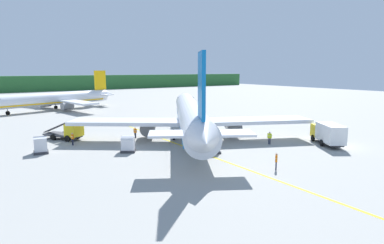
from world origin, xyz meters
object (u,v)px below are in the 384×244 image
Objects in this scene: airliner_mid_apron at (57,99)px; service_truck_fuel at (69,132)px; service_truck_baggage at (328,133)px; cargo_container_far at (128,144)px; cargo_container_near at (41,145)px; crew_loader_right at (270,137)px; cargo_container_mid at (212,146)px; crew_supervisor at (135,132)px; crew_marshaller at (72,138)px; airliner_foreground at (191,116)px; crew_loader_left at (276,160)px.

airliner_mid_apron is 38.95m from service_truck_fuel.
cargo_container_far is (-24.14, 11.55, -0.67)m from service_truck_baggage.
service_truck_baggage is 37.35m from cargo_container_near.
service_truck_baggage is 7.89m from crew_loader_right.
cargo_container_far is (-8.31, 6.38, 0.08)m from cargo_container_mid.
crew_loader_right is at bearing -21.50° from cargo_container_far.
cargo_container_mid reaches higher than crew_supervisor.
crew_marshaller is at bearing -98.84° from airliner_mid_apron.
service_truck_baggage is at bearing -18.09° from cargo_container_mid.
airliner_foreground is 11.71m from crew_loader_right.
cargo_container_near is 4.84m from crew_marshaller.
airliner_foreground reaches higher than crew_loader_left.
cargo_container_mid is 1.18× the size of crew_supervisor.
crew_marshaller is (-4.89, 7.45, 0.07)m from cargo_container_far.
crew_loader_right is (17.73, -6.99, 0.08)m from cargo_container_far.
cargo_container_near reaches higher than cargo_container_far.
cargo_container_near reaches higher than crew_marshaller.
crew_loader_left is (-14.47, -3.84, -0.58)m from service_truck_baggage.
airliner_foreground is at bearing -30.67° from service_truck_fuel.
cargo_container_far is at bearing 158.50° from crew_loader_right.
service_truck_baggage is at bearing -26.77° from cargo_container_near.
crew_marshaller is 9.02m from crew_supervisor.
service_truck_baggage is 26.77m from cargo_container_far.
cargo_container_mid reaches higher than crew_loader_right.
crew_marshaller is at bearing 146.78° from service_truck_baggage.
airliner_foreground is 1.12× the size of airliner_mid_apron.
airliner_mid_apron reaches higher than cargo_container_near.
crew_loader_right is at bearing -24.46° from cargo_container_near.
airliner_foreground is 9.41m from cargo_container_mid.
crew_loader_right is (22.62, -14.44, 0.00)m from crew_marshaller.
service_truck_baggage is at bearing 14.85° from crew_loader_left.
service_truck_baggage reaches higher than cargo_container_far.
cargo_container_near is 1.28× the size of crew_supervisor.
airliner_mid_apron is at bearing 105.74° from crew_loader_right.
cargo_container_mid is at bearing 176.33° from crew_loader_right.
crew_marshaller is 26.83m from crew_loader_right.
crew_loader_left is at bearing -76.18° from crew_supervisor.
crew_marshaller is (-0.46, -3.98, -0.15)m from service_truck_fuel.
airliner_foreground is at bearing 133.55° from service_truck_baggage.
crew_loader_left is at bearing -57.50° from crew_marshaller.
cargo_container_near is at bearing 146.37° from cargo_container_mid.
crew_supervisor is (-6.86, 4.85, -2.44)m from airliner_foreground.
service_truck_baggage is at bearing -69.94° from airliner_mid_apron.
airliner_mid_apron is 19.36× the size of crew_marshaller.
service_truck_baggage is 3.84× the size of crew_loader_left.
crew_supervisor is at bearing -2.00° from crew_marshaller.
cargo_container_mid is 14.15m from crew_supervisor.
airliner_foreground is 5.54× the size of service_truck_baggage.
service_truck_fuel is 7.80m from cargo_container_near.
service_truck_baggage is at bearing -38.82° from service_truck_fuel.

